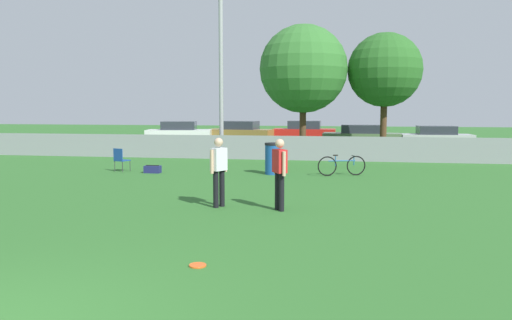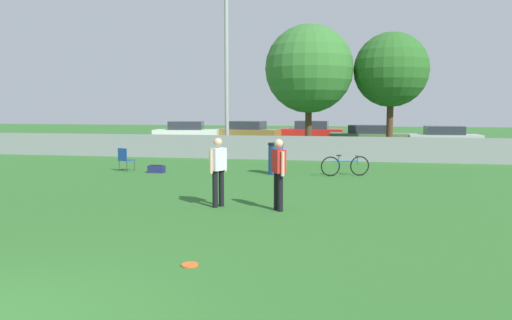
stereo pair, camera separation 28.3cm
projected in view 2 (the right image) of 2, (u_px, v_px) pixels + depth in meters
The scene contains 16 objects.
fence_backline at pixel (263, 148), 22.74m from camera, with size 27.87×0.07×1.21m.
light_pole at pixel (227, 56), 23.97m from camera, with size 0.90×0.36×8.20m.
tree_near_pole at pixel (309, 69), 24.28m from camera, with size 4.30×4.30×6.40m.
tree_far_right at pixel (391, 70), 24.33m from camera, with size 3.63×3.63×6.03m.
player_receiver_white at pixel (218, 167), 11.87m from camera, with size 0.38×0.47×1.66m.
player_defender_red at pixel (278, 169), 11.45m from camera, with size 0.39×0.46×1.66m.
frisbee_disc at pixel (190, 265), 7.51m from camera, with size 0.26×0.26×0.03m.
folding_chair_sideline at pixel (125, 158), 18.63m from camera, with size 0.56×0.56×0.87m.
bicycle_sideline at pixel (345, 166), 17.33m from camera, with size 1.66×0.67×0.74m.
trash_bin at pixel (276, 159), 17.73m from camera, with size 0.55×0.55×1.12m.
gear_bag_sideline at pixel (156, 169), 18.25m from camera, with size 0.58×0.32×0.28m.
parked_car_white at pixel (186, 133), 32.88m from camera, with size 4.45×2.51×1.47m.
parked_car_tan at pixel (247, 132), 33.60m from camera, with size 4.58×2.32×1.47m.
parked_car_red at pixel (312, 132), 33.89m from camera, with size 4.19×1.77×1.47m.
parked_car_olive at pixel (368, 137), 29.22m from camera, with size 4.54×1.76×1.36m.
parked_car_silver at pixel (444, 138), 28.35m from camera, with size 3.99×1.77×1.33m.
Camera 2 is at (4.06, -4.31, 2.38)m, focal length 35.00 mm.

